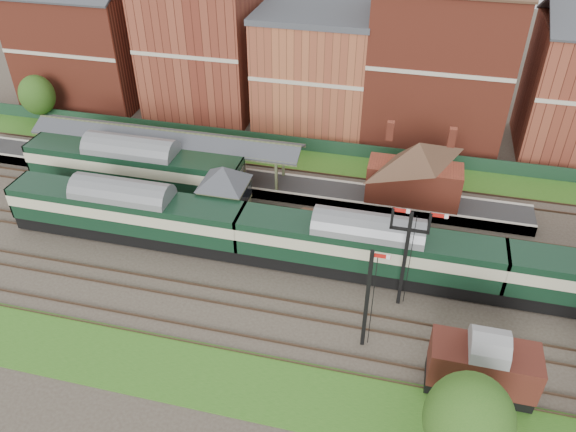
% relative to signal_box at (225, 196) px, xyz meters
% --- Properties ---
extents(ground, '(160.00, 160.00, 0.00)m').
position_rel_signal_box_xyz_m(ground, '(3.00, -3.25, -3.19)').
color(ground, '#473D33').
rests_on(ground, ground).
extents(grass_back, '(90.00, 4.50, 0.06)m').
position_rel_signal_box_xyz_m(grass_back, '(3.00, 12.75, -3.16)').
color(grass_back, '#2D6619').
rests_on(grass_back, ground).
extents(grass_front, '(90.00, 5.00, 0.06)m').
position_rel_signal_box_xyz_m(grass_front, '(3.00, -15.25, -3.16)').
color(grass_front, '#2D6619').
rests_on(grass_front, ground).
extents(fence, '(90.00, 0.12, 1.50)m').
position_rel_signal_box_xyz_m(fence, '(3.00, 14.75, -2.44)').
color(fence, '#193823').
rests_on(fence, ground).
extents(platform, '(55.00, 3.40, 1.00)m').
position_rel_signal_box_xyz_m(platform, '(-2.00, 6.50, -2.69)').
color(platform, '#2D2D2D').
rests_on(platform, ground).
extents(signal_box, '(5.40, 5.40, 6.00)m').
position_rel_signal_box_xyz_m(signal_box, '(0.00, 0.00, 0.00)').
color(signal_box, '#616C4D').
rests_on(signal_box, ground).
extents(brick_hut, '(3.20, 2.64, 2.94)m').
position_rel_signal_box_xyz_m(brick_hut, '(8.00, 0.00, -2.00)').
color(brick_hut, maroon).
rests_on(brick_hut, ground).
extents(station_building, '(8.10, 8.10, 5.90)m').
position_rel_signal_box_xyz_m(station_building, '(15.00, 6.50, 0.76)').
color(station_building, maroon).
rests_on(station_building, platform).
extents(canopy, '(26.00, 3.89, 4.08)m').
position_rel_signal_box_xyz_m(canopy, '(-8.00, 6.50, 1.39)').
color(canopy, '#475233').
rests_on(canopy, platform).
extents(semaphore_bracket, '(3.60, 0.25, 8.18)m').
position_rel_signal_box_xyz_m(semaphore_bracket, '(15.04, -5.75, 1.44)').
color(semaphore_bracket, black).
rests_on(semaphore_bracket, ground).
extents(semaphore_siding, '(1.23, 0.25, 8.00)m').
position_rel_signal_box_xyz_m(semaphore_siding, '(13.02, -10.25, 0.96)').
color(semaphore_siding, black).
rests_on(semaphore_siding, ground).
extents(town_backdrop, '(69.00, 10.00, 16.00)m').
position_rel_signal_box_xyz_m(town_backdrop, '(2.82, 21.75, 3.81)').
color(town_backdrop, maroon).
rests_on(town_backdrop, ground).
extents(dmu_train, '(58.71, 3.08, 4.51)m').
position_rel_signal_box_xyz_m(dmu_train, '(12.17, -3.25, -0.57)').
color(dmu_train, black).
rests_on(dmu_train, ground).
extents(platform_railcar, '(20.29, 3.19, 4.67)m').
position_rel_signal_box_xyz_m(platform_railcar, '(-9.86, 3.25, -0.48)').
color(platform_railcar, black).
rests_on(platform_railcar, ground).
extents(goods_van_a, '(6.27, 2.72, 3.81)m').
position_rel_signal_box_xyz_m(goods_van_a, '(20.30, -12.25, -1.03)').
color(goods_van_a, black).
rests_on(goods_van_a, ground).
extents(tree_far, '(4.55, 4.55, 6.64)m').
position_rel_signal_box_xyz_m(tree_far, '(19.06, -17.61, 0.82)').
color(tree_far, '#382619').
rests_on(tree_far, ground).
extents(tree_back, '(3.88, 3.88, 5.67)m').
position_rel_signal_box_xyz_m(tree_back, '(-26.87, 13.97, 0.23)').
color(tree_back, '#382619').
rests_on(tree_back, ground).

